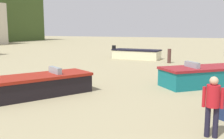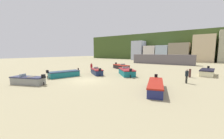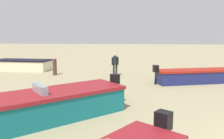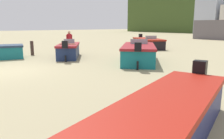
% 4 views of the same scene
% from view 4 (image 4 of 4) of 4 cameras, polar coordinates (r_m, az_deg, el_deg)
% --- Properties ---
extents(ground_plane, '(160.00, 160.00, 0.00)m').
position_cam_4_polar(ground_plane, '(11.06, -25.66, -0.42)').
color(ground_plane, tan).
extents(townhouse_far_left, '(4.90, 5.43, 8.42)m').
position_cam_4_polar(townhouse_far_left, '(55.30, 24.14, 12.65)').
color(townhouse_far_left, '#AFB7CD').
rests_on(townhouse_far_left, ground).
extents(boat_black_0, '(4.70, 3.68, 1.19)m').
position_cam_4_polar(boat_black_0, '(20.48, 9.26, 6.76)').
color(boat_black_0, black).
rests_on(boat_black_0, ground).
extents(boat_teal_1, '(4.28, 4.42, 1.28)m').
position_cam_4_polar(boat_teal_1, '(12.53, 6.88, 4.17)').
color(boat_teal_1, '#146C73').
rests_on(boat_teal_1, ground).
extents(boat_navy_3, '(3.44, 2.89, 1.20)m').
position_cam_4_polar(boat_navy_3, '(14.46, -11.15, 4.86)').
color(boat_navy_3, navy).
rests_on(boat_navy_3, ground).
extents(boat_navy_6, '(2.69, 5.29, 1.15)m').
position_cam_4_polar(boat_navy_6, '(3.87, 12.89, -13.72)').
color(boat_navy_6, navy).
rests_on(boat_navy_6, ground).
extents(mooring_post_near_water, '(0.22, 0.22, 0.97)m').
position_cam_4_polar(mooring_post_near_water, '(16.44, -19.98, 5.25)').
color(mooring_post_near_water, '#46312B').
rests_on(mooring_post_near_water, ground).
extents(beach_walker_distant, '(0.37, 0.54, 1.62)m').
position_cam_4_polar(beach_walker_distant, '(17.39, -10.97, 7.57)').
color(beach_walker_distant, black).
rests_on(beach_walker_distant, ground).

